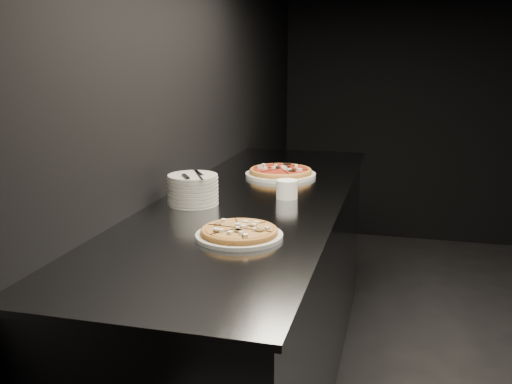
% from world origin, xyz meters
% --- Properties ---
extents(wall_left, '(0.02, 5.00, 2.80)m').
position_xyz_m(wall_left, '(-2.50, 0.00, 1.40)').
color(wall_left, black).
rests_on(wall_left, floor).
extents(counter, '(0.74, 2.44, 0.92)m').
position_xyz_m(counter, '(-2.13, 0.00, 0.46)').
color(counter, slate).
rests_on(counter, floor).
extents(pizza_mushroom, '(0.28, 0.28, 0.03)m').
position_xyz_m(pizza_mushroom, '(-2.04, -0.56, 0.94)').
color(pizza_mushroom, silver).
rests_on(pizza_mushroom, counter).
extents(pizza_tomato, '(0.34, 0.34, 0.04)m').
position_xyz_m(pizza_tomato, '(-2.11, 0.42, 0.94)').
color(pizza_tomato, silver).
rests_on(pizza_tomato, counter).
extents(plate_stack, '(0.20, 0.20, 0.12)m').
position_xyz_m(plate_stack, '(-2.34, -0.19, 0.98)').
color(plate_stack, silver).
rests_on(plate_stack, counter).
extents(cutlery, '(0.10, 0.20, 0.01)m').
position_xyz_m(cutlery, '(-2.33, -0.20, 1.04)').
color(cutlery, silver).
rests_on(cutlery, plate_stack).
extents(ramekin, '(0.09, 0.09, 0.08)m').
position_xyz_m(ramekin, '(-1.99, -0.01, 0.96)').
color(ramekin, white).
rests_on(ramekin, counter).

